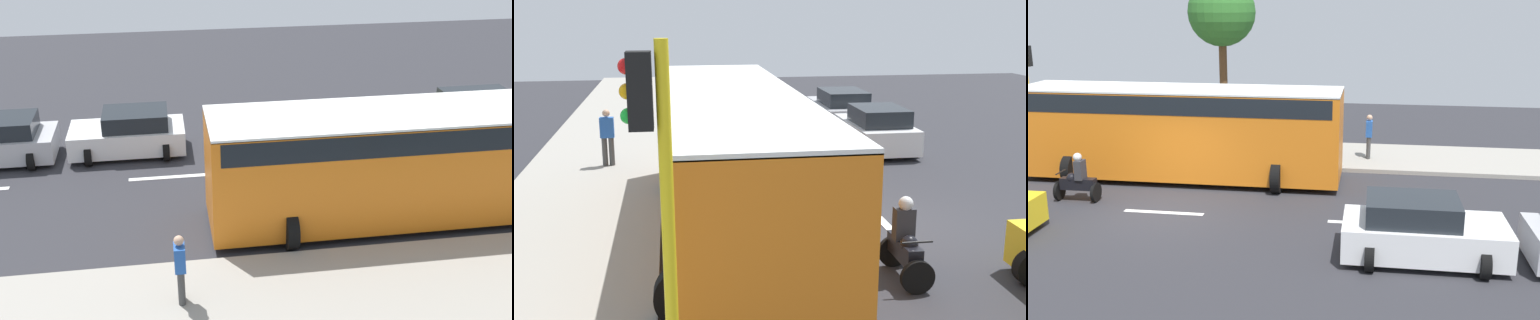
# 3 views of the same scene
# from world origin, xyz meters

# --- Properties ---
(ground_plane) EXTENTS (40.00, 60.00, 0.10)m
(ground_plane) POSITION_xyz_m (0.00, 0.00, -0.05)
(ground_plane) COLOR #2D2D33
(sidewalk) EXTENTS (4.00, 60.00, 0.15)m
(sidewalk) POSITION_xyz_m (7.00, 0.00, 0.07)
(sidewalk) COLOR #9E998E
(sidewalk) RESTS_ON ground
(lane_stripe_north) EXTENTS (0.20, 2.40, 0.01)m
(lane_stripe_north) POSITION_xyz_m (0.00, -6.00, 0.01)
(lane_stripe_north) COLOR white
(lane_stripe_north) RESTS_ON ground
(lane_stripe_mid) EXTENTS (0.20, 2.40, 0.01)m
(lane_stripe_mid) POSITION_xyz_m (0.00, 0.00, 0.01)
(lane_stripe_mid) COLOR white
(lane_stripe_mid) RESTS_ON ground
(car_white) EXTENTS (2.31, 3.84, 1.52)m
(car_white) POSITION_xyz_m (-2.15, -7.17, 0.71)
(car_white) COLOR white
(car_white) RESTS_ON ground
(city_bus) EXTENTS (3.20, 11.00, 3.16)m
(city_bus) POSITION_xyz_m (3.45, 0.56, 1.85)
(city_bus) COLOR orange
(city_bus) RESTS_ON ground
(motorcycle) EXTENTS (0.60, 1.30, 1.53)m
(motorcycle) POSITION_xyz_m (0.64, 2.95, 0.64)
(motorcycle) COLOR black
(motorcycle) RESTS_ON ground
(pedestrian_near_signal) EXTENTS (0.40, 0.24, 1.69)m
(pedestrian_near_signal) POSITION_xyz_m (6.58, -5.83, 1.06)
(pedestrian_near_signal) COLOR #3F3F3F
(pedestrian_near_signal) RESTS_ON sidewalk
(traffic_light_corner) EXTENTS (0.49, 0.24, 4.50)m
(traffic_light_corner) POSITION_xyz_m (4.85, 6.84, 2.93)
(traffic_light_corner) COLOR yellow
(traffic_light_corner) RESTS_ON ground
(street_tree_north) EXTENTS (3.02, 3.02, 7.02)m
(street_tree_north) POSITION_xyz_m (10.71, 0.85, 5.44)
(street_tree_north) COLOR brown
(street_tree_north) RESTS_ON ground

